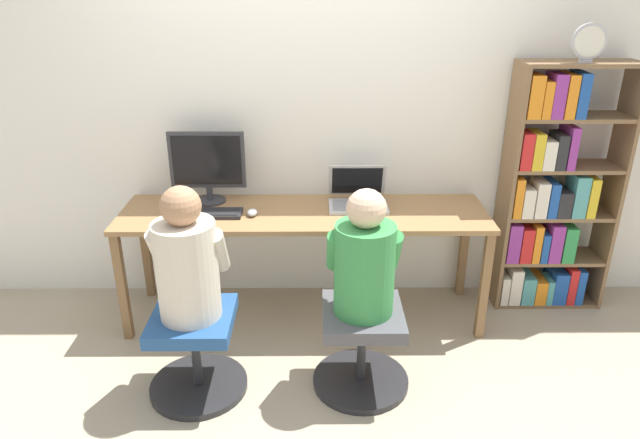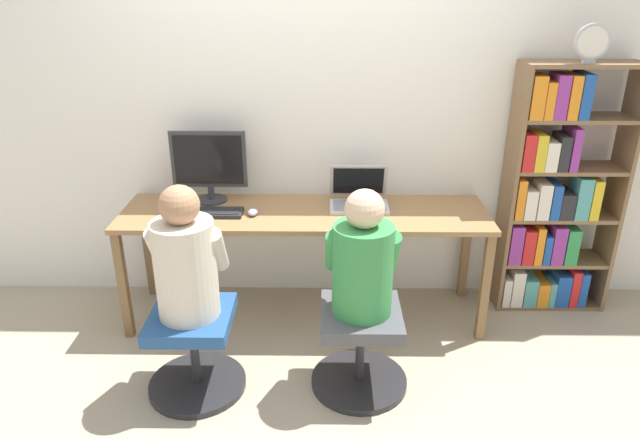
{
  "view_description": "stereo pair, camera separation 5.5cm",
  "coord_description": "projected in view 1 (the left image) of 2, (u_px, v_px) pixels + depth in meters",
  "views": [
    {
      "loc": [
        0.08,
        -2.9,
        2.04
      ],
      "look_at": [
        0.1,
        0.08,
        0.77
      ],
      "focal_mm": 32.0,
      "sensor_mm": 36.0,
      "label": 1
    },
    {
      "loc": [
        0.13,
        -2.9,
        2.04
      ],
      "look_at": [
        0.1,
        0.08,
        0.77
      ],
      "focal_mm": 32.0,
      "sensor_mm": 36.0,
      "label": 2
    }
  ],
  "objects": [
    {
      "name": "bookshelf",
      "position": [
        550.0,
        202.0,
        3.61
      ],
      "size": [
        0.7,
        0.27,
        1.59
      ],
      "color": "brown",
      "rests_on": "ground_plane"
    },
    {
      "name": "desk",
      "position": [
        304.0,
        222.0,
        3.48
      ],
      "size": [
        2.22,
        0.59,
        0.73
      ],
      "color": "olive",
      "rests_on": "ground_plane"
    },
    {
      "name": "desktop_monitor",
      "position": [
        208.0,
        166.0,
        3.51
      ],
      "size": [
        0.47,
        0.2,
        0.45
      ],
      "color": "#333338",
      "rests_on": "desk"
    },
    {
      "name": "person_at_laptop",
      "position": [
        365.0,
        260.0,
        2.81
      ],
      "size": [
        0.37,
        0.32,
        0.66
      ],
      "color": "#388C47",
      "rests_on": "office_chair_right"
    },
    {
      "name": "laptop",
      "position": [
        358.0,
        198.0,
        3.53
      ],
      "size": [
        0.36,
        0.31,
        0.24
      ],
      "color": "#B7B7BC",
      "rests_on": "desk"
    },
    {
      "name": "computer_mouse_by_keyboard",
      "position": [
        252.0,
        213.0,
        3.39
      ],
      "size": [
        0.06,
        0.09,
        0.04
      ],
      "color": "#99999E",
      "rests_on": "desk"
    },
    {
      "name": "ground_plane",
      "position": [
        304.0,
        340.0,
        3.47
      ],
      "size": [
        14.0,
        14.0,
        0.0
      ],
      "primitive_type": "plane",
      "color": "tan"
    },
    {
      "name": "desk_clock",
      "position": [
        589.0,
        42.0,
        3.17
      ],
      "size": [
        0.2,
        0.03,
        0.22
      ],
      "color": "#B2B2B7",
      "rests_on": "bookshelf"
    },
    {
      "name": "person_at_monitor",
      "position": [
        187.0,
        261.0,
        2.77
      ],
      "size": [
        0.38,
        0.33,
        0.69
      ],
      "color": "beige",
      "rests_on": "office_chair_left"
    },
    {
      "name": "wall_back",
      "position": [
        304.0,
        105.0,
        3.56
      ],
      "size": [
        10.0,
        0.05,
        2.6
      ],
      "color": "white",
      "rests_on": "ground_plane"
    },
    {
      "name": "keyboard",
      "position": [
        207.0,
        213.0,
        3.4
      ],
      "size": [
        0.42,
        0.15,
        0.03
      ],
      "color": "#232326",
      "rests_on": "desk"
    },
    {
      "name": "office_chair_left",
      "position": [
        195.0,
        350.0,
        2.97
      ],
      "size": [
        0.52,
        0.52,
        0.46
      ],
      "color": "#262628",
      "rests_on": "ground_plane"
    },
    {
      "name": "office_chair_right",
      "position": [
        362.0,
        345.0,
        3.01
      ],
      "size": [
        0.52,
        0.52,
        0.46
      ],
      "color": "#262628",
      "rests_on": "ground_plane"
    }
  ]
}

